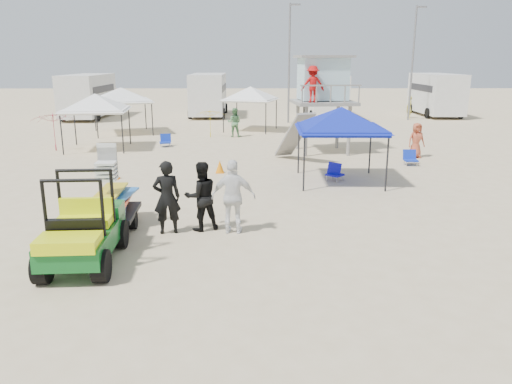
{
  "coord_description": "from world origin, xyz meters",
  "views": [
    {
      "loc": [
        0.4,
        -8.45,
        4.36
      ],
      "look_at": [
        0.5,
        3.0,
        1.3
      ],
      "focal_mm": 35.0,
      "sensor_mm": 36.0,
      "label": 1
    }
  ],
  "objects_px": {
    "utility_cart": "(80,224)",
    "lifeguard_tower": "(322,82)",
    "canopy_blue": "(341,111)",
    "surf_trailer": "(111,199)",
    "man_left": "(167,197)"
  },
  "relations": [
    {
      "from": "surf_trailer",
      "to": "lifeguard_tower",
      "type": "height_order",
      "value": "lifeguard_tower"
    },
    {
      "from": "surf_trailer",
      "to": "man_left",
      "type": "height_order",
      "value": "surf_trailer"
    },
    {
      "from": "lifeguard_tower",
      "to": "surf_trailer",
      "type": "bearing_deg",
      "value": -121.49
    },
    {
      "from": "man_left",
      "to": "lifeguard_tower",
      "type": "relative_size",
      "value": 0.43
    },
    {
      "from": "utility_cart",
      "to": "canopy_blue",
      "type": "height_order",
      "value": "canopy_blue"
    },
    {
      "from": "surf_trailer",
      "to": "canopy_blue",
      "type": "bearing_deg",
      "value": 37.46
    },
    {
      "from": "surf_trailer",
      "to": "lifeguard_tower",
      "type": "relative_size",
      "value": 0.52
    },
    {
      "from": "man_left",
      "to": "lifeguard_tower",
      "type": "distance_m",
      "value": 13.15
    },
    {
      "from": "utility_cart",
      "to": "lifeguard_tower",
      "type": "relative_size",
      "value": 0.61
    },
    {
      "from": "surf_trailer",
      "to": "lifeguard_tower",
      "type": "bearing_deg",
      "value": 58.51
    },
    {
      "from": "utility_cart",
      "to": "man_left",
      "type": "distance_m",
      "value": 2.54
    },
    {
      "from": "utility_cart",
      "to": "canopy_blue",
      "type": "xyz_separation_m",
      "value": [
        6.88,
        7.6,
        1.65
      ]
    },
    {
      "from": "lifeguard_tower",
      "to": "canopy_blue",
      "type": "xyz_separation_m",
      "value": [
        -0.12,
        -6.15,
        -0.73
      ]
    },
    {
      "from": "canopy_blue",
      "to": "surf_trailer",
      "type": "bearing_deg",
      "value": -142.54
    },
    {
      "from": "lifeguard_tower",
      "to": "canopy_blue",
      "type": "bearing_deg",
      "value": -91.12
    }
  ]
}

